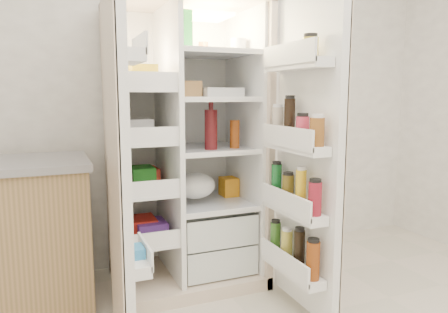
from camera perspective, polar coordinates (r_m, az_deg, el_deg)
name	(u,v)px	position (r m, az deg, el deg)	size (l,w,h in m)	color
wall_back	(191,77)	(3.14, -4.42, 10.55)	(4.00, 0.02, 2.70)	white
refrigerator	(185,169)	(2.80, -5.21, -1.68)	(0.92, 0.70, 1.80)	beige
freezer_door	(119,166)	(2.08, -13.90, -1.21)	(0.15, 0.40, 1.72)	white
fridge_door	(305,161)	(2.35, 10.87, -0.57)	(0.17, 0.58, 1.72)	white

